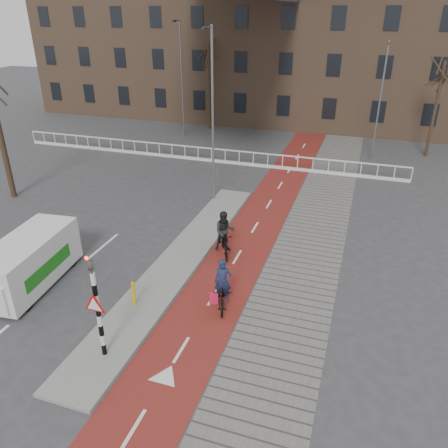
% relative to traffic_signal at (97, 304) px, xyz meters
% --- Properties ---
extents(ground, '(120.00, 120.00, 0.00)m').
position_rel_traffic_signal_xyz_m(ground, '(0.60, 2.02, -1.99)').
color(ground, '#38383A').
rests_on(ground, ground).
extents(bike_lane, '(2.50, 60.00, 0.01)m').
position_rel_traffic_signal_xyz_m(bike_lane, '(2.10, 12.02, -1.98)').
color(bike_lane, maroon).
rests_on(bike_lane, ground).
extents(sidewalk, '(3.00, 60.00, 0.01)m').
position_rel_traffic_signal_xyz_m(sidewalk, '(4.90, 12.02, -1.98)').
color(sidewalk, slate).
rests_on(sidewalk, ground).
extents(curb_island, '(1.80, 16.00, 0.12)m').
position_rel_traffic_signal_xyz_m(curb_island, '(-0.10, 6.02, -1.93)').
color(curb_island, gray).
rests_on(curb_island, ground).
extents(traffic_signal, '(0.80, 0.80, 3.68)m').
position_rel_traffic_signal_xyz_m(traffic_signal, '(0.00, 0.00, 0.00)').
color(traffic_signal, black).
rests_on(traffic_signal, curb_island).
extents(bollard, '(0.12, 0.12, 0.91)m').
position_rel_traffic_signal_xyz_m(bollard, '(-0.35, 2.54, -1.41)').
color(bollard, '#F3B20D').
rests_on(bollard, curb_island).
extents(cyclist_near, '(1.10, 1.90, 1.88)m').
position_rel_traffic_signal_xyz_m(cyclist_near, '(2.62, 3.56, -1.35)').
color(cyclist_near, black).
rests_on(cyclist_near, bike_lane).
extents(cyclist_far, '(1.27, 1.94, 2.02)m').
position_rel_traffic_signal_xyz_m(cyclist_far, '(1.52, 7.07, -1.15)').
color(cyclist_far, black).
rests_on(cyclist_far, bike_lane).
extents(van, '(2.24, 4.62, 1.92)m').
position_rel_traffic_signal_xyz_m(van, '(-4.81, 2.59, -0.98)').
color(van, silver).
rests_on(van, ground).
extents(railing, '(28.00, 0.10, 0.99)m').
position_rel_traffic_signal_xyz_m(railing, '(-4.40, 19.02, -1.68)').
color(railing, silver).
rests_on(railing, ground).
extents(townhouse_row, '(46.00, 10.00, 15.90)m').
position_rel_traffic_signal_xyz_m(townhouse_row, '(-2.40, 34.02, 5.82)').
color(townhouse_row, '#7F6047').
rests_on(townhouse_row, ground).
extents(tree_mid, '(0.28, 0.28, 6.99)m').
position_rel_traffic_signal_xyz_m(tree_mid, '(-6.82, 27.98, 1.51)').
color(tree_mid, black).
rests_on(tree_mid, ground).
extents(tree_right, '(0.23, 0.23, 6.54)m').
position_rel_traffic_signal_xyz_m(tree_right, '(10.91, 25.18, 1.28)').
color(tree_right, black).
rests_on(tree_right, ground).
extents(streetlight_near, '(0.12, 0.12, 8.94)m').
position_rel_traffic_signal_xyz_m(streetlight_near, '(-0.96, 12.60, 2.48)').
color(streetlight_near, slate).
rests_on(streetlight_near, ground).
extents(streetlight_left, '(0.12, 0.12, 8.95)m').
position_rel_traffic_signal_xyz_m(streetlight_left, '(-8.05, 25.03, 2.48)').
color(streetlight_left, slate).
rests_on(streetlight_left, ground).
extents(streetlight_right, '(0.12, 0.12, 7.84)m').
position_rel_traffic_signal_xyz_m(streetlight_right, '(7.17, 23.34, 1.93)').
color(streetlight_right, slate).
rests_on(streetlight_right, ground).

